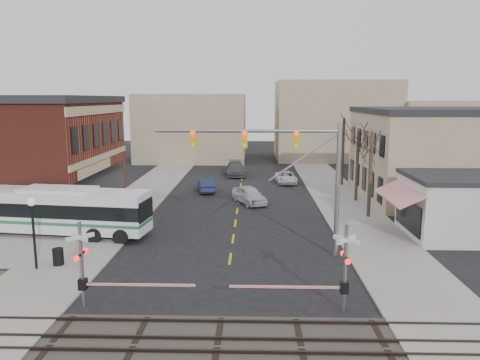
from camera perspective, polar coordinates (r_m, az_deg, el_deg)
name	(u,v)px	position (r m, az deg, el deg)	size (l,w,h in m)	color
ground	(228,271)	(26.16, -1.43, -11.05)	(160.00, 160.00, 0.00)	black
sidewalk_west	(142,195)	(46.63, -11.84, -1.81)	(5.00, 60.00, 0.12)	gray
sidewalk_east	(338,196)	(46.08, 11.81, -1.95)	(5.00, 60.00, 0.12)	gray
ballast_strip	(217,347)	(18.91, -2.81, -19.66)	(160.00, 5.00, 0.06)	#332D28
rail_tracks	(217,345)	(18.86, -2.81, -19.42)	(160.00, 3.91, 0.14)	#2D231E
tan_building	(472,153)	(49.23, 26.48, 2.92)	(20.30, 15.30, 8.50)	gray
awning_shop	(468,206)	(35.37, 26.06, -2.85)	(9.74, 6.20, 4.30)	beige
tree_east_a	(370,174)	(37.98, 15.57, 0.66)	(0.28, 0.28, 6.75)	#382B21
tree_east_b	(357,166)	(43.86, 14.08, 1.63)	(0.28, 0.28, 6.30)	#382B21
tree_east_c	(343,152)	(51.62, 12.44, 3.40)	(0.28, 0.28, 7.20)	#382B21
transit_bus	(59,210)	(34.40, -21.17, -3.45)	(12.67, 4.28, 3.20)	silver
traffic_signal_mast	(288,160)	(27.51, 5.89, 2.39)	(10.85, 0.30, 8.00)	gray
rr_crossing_west	(91,266)	(22.28, -17.68, -9.94)	(5.60, 1.36, 4.00)	gray
rr_crossing_east	(335,269)	(21.33, 11.54, -10.57)	(5.60, 1.36, 4.00)	gray
street_lamp	(33,218)	(27.70, -23.96, -4.25)	(0.44, 0.44, 3.98)	black
trash_bin	(58,257)	(28.49, -21.29, -8.70)	(0.60, 0.60, 0.95)	black
car_a	(249,195)	(42.15, 1.14, -1.83)	(1.85, 4.61, 1.57)	silver
car_b	(206,185)	(47.51, -4.18, -0.64)	(1.45, 4.16, 1.37)	#1C2446
car_c	(286,177)	(52.53, 5.61, 0.31)	(2.13, 4.62, 1.28)	silver
car_d	(236,169)	(57.54, -0.53, 1.38)	(2.33, 5.72, 1.66)	#47474D
pedestrian_near	(96,228)	(32.25, -17.14, -5.60)	(0.63, 0.41, 1.72)	#524941
pedestrian_far	(82,222)	(34.30, -18.67, -4.93)	(0.74, 0.58, 1.53)	#303A55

